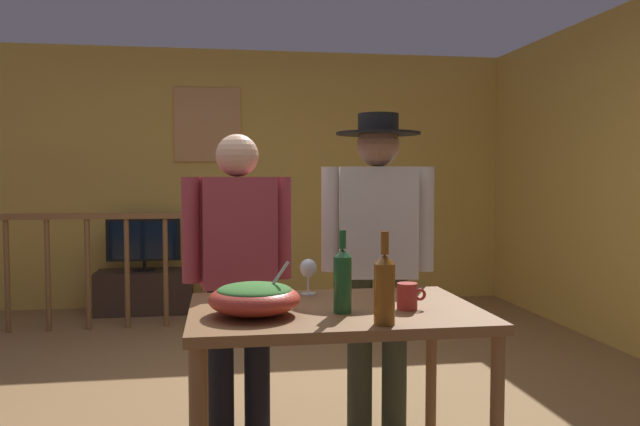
# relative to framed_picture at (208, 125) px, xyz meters

# --- Properties ---
(ground_plane) EXTENTS (8.30, 8.30, 0.00)m
(ground_plane) POSITION_rel_framed_picture_xyz_m (0.29, -3.13, -1.83)
(ground_plane) COLOR olive
(back_wall) EXTENTS (5.68, 0.10, 2.59)m
(back_wall) POSITION_rel_framed_picture_xyz_m (0.29, 0.06, -0.53)
(back_wall) COLOR gold
(back_wall) RESTS_ON ground_plane
(side_wall_right) EXTENTS (0.10, 4.79, 2.59)m
(side_wall_right) POSITION_rel_framed_picture_xyz_m (3.13, -2.17, -0.53)
(side_wall_right) COLOR gold
(side_wall_right) RESTS_ON ground_plane
(framed_picture) EXTENTS (0.66, 0.03, 0.74)m
(framed_picture) POSITION_rel_framed_picture_xyz_m (0.00, 0.00, 0.00)
(framed_picture) COLOR tan
(stair_railing) EXTENTS (2.68, 0.10, 1.05)m
(stair_railing) POSITION_rel_framed_picture_xyz_m (-0.63, -0.92, -1.21)
(stair_railing) COLOR brown
(stair_railing) RESTS_ON ground_plane
(tv_console) EXTENTS (0.90, 0.40, 0.41)m
(tv_console) POSITION_rel_framed_picture_xyz_m (-0.61, -0.29, -1.63)
(tv_console) COLOR #38281E
(tv_console) RESTS_ON ground_plane
(flat_screen_tv) EXTENTS (0.69, 0.12, 0.50)m
(flat_screen_tv) POSITION_rel_framed_picture_xyz_m (-0.61, -0.32, -1.13)
(flat_screen_tv) COLOR black
(flat_screen_tv) RESTS_ON tv_console
(serving_table) EXTENTS (1.13, 0.79, 0.79)m
(serving_table) POSITION_rel_framed_picture_xyz_m (0.56, -4.10, -1.13)
(serving_table) COLOR brown
(serving_table) RESTS_ON ground_plane
(salad_bowl) EXTENTS (0.34, 0.34, 0.20)m
(salad_bowl) POSITION_rel_framed_picture_xyz_m (0.24, -4.19, -0.97)
(salad_bowl) COLOR #CC3D2D
(salad_bowl) RESTS_ON serving_table
(wine_glass) EXTENTS (0.07, 0.07, 0.16)m
(wine_glass) POSITION_rel_framed_picture_xyz_m (0.49, -3.81, -0.93)
(wine_glass) COLOR silver
(wine_glass) RESTS_ON serving_table
(wine_bottle_green) EXTENTS (0.07, 0.07, 0.31)m
(wine_bottle_green) POSITION_rel_framed_picture_xyz_m (0.57, -4.20, -0.91)
(wine_bottle_green) COLOR #1E5628
(wine_bottle_green) RESTS_ON serving_table
(wine_bottle_amber) EXTENTS (0.07, 0.07, 0.33)m
(wine_bottle_amber) POSITION_rel_framed_picture_xyz_m (0.68, -4.41, -0.91)
(wine_bottle_amber) COLOR brown
(wine_bottle_amber) RESTS_ON serving_table
(mug_red) EXTENTS (0.12, 0.08, 0.10)m
(mug_red) POSITION_rel_framed_picture_xyz_m (0.83, -4.18, -0.99)
(mug_red) COLOR #B7332D
(mug_red) RESTS_ON serving_table
(person_standing_left) EXTENTS (0.54, 0.27, 1.52)m
(person_standing_left) POSITION_rel_framed_picture_xyz_m (0.20, -3.38, -0.95)
(person_standing_left) COLOR black
(person_standing_left) RESTS_ON ground_plane
(person_standing_right) EXTENTS (0.57, 0.43, 1.63)m
(person_standing_right) POSITION_rel_framed_picture_xyz_m (0.91, -3.38, -0.86)
(person_standing_right) COLOR #2D3323
(person_standing_right) RESTS_ON ground_plane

